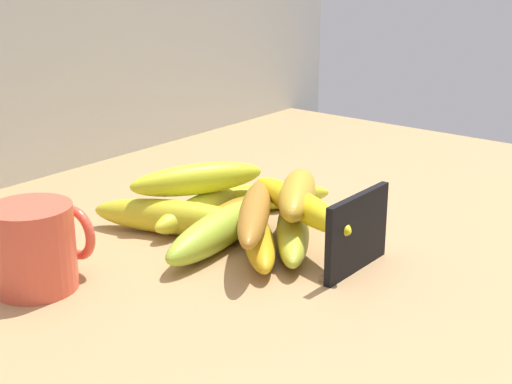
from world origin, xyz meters
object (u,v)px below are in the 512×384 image
Objects in this scene: chalkboard_sign at (356,236)px; banana_1 at (219,231)px; coffee_mug at (36,247)px; banana_5 at (206,208)px; banana_9 at (255,212)px; banana_7 at (300,204)px; banana_0 at (259,241)px; banana_3 at (293,230)px; banana_4 at (260,197)px; banana_10 at (198,179)px; banana_2 at (234,213)px; banana_8 at (297,194)px; banana_6 at (174,217)px.

chalkboard_sign reaches higher than banana_1.
banana_5 is (24.00, -0.74, -2.49)cm from coffee_mug.
coffee_mug is 0.49× the size of banana_9.
banana_1 is 9.60cm from banana_7.
banana_0 is at bearing -75.59° from banana_1.
banana_9 is (-4.68, 1.83, 3.09)cm from banana_3.
banana_9 is at bearing 106.98° from chalkboard_sign.
banana_5 is at bearing 162.07° from banana_4.
banana_10 is at bearing 74.67° from banana_0.
banana_3 is 5.90cm from banana_9.
banana_3 is 13.95cm from banana_10.
banana_2 is 0.96× the size of banana_5.
banana_3 is 3.77cm from banana_7.
banana_9 is at bearing 158.59° from banana_3.
banana_8 is (1.91, 1.67, 0.37)cm from banana_7.
banana_4 is 9.58cm from banana_10.
banana_4 is at bearing -17.93° from banana_5.
banana_0 is 6.09cm from banana_7.
banana_1 is 1.16× the size of banana_10.
banana_0 is at bearing 108.37° from chalkboard_sign.
banana_3 is 1.10× the size of banana_5.
banana_4 reaches higher than banana_0.
banana_1 reaches higher than banana_3.
banana_0 is at bearing 172.60° from banana_8.
chalkboard_sign reaches higher than banana_0.
banana_2 is 1.13× the size of banana_8.
banana_3 is (5.99, -5.98, -0.26)cm from banana_1.
banana_8 is (0.81, -8.88, 4.13)cm from banana_2.
coffee_mug reaches higher than chalkboard_sign.
banana_5 reaches higher than banana_0.
banana_2 is 7.52cm from banana_6.
banana_8 is 6.21cm from banana_9.
banana_10 is (-8.20, 3.12, 3.86)cm from banana_4.
banana_3 is 1.00× the size of banana_9.
banana_5 is (-7.57, 2.45, 0.11)cm from banana_4.
banana_10 is (4.57, 7.38, 3.49)cm from banana_1.
coffee_mug reaches higher than banana_6.
banana_10 reaches higher than banana_0.
banana_1 is (-4.65, 15.09, -1.73)cm from chalkboard_sign.
banana_10 is (-0.08, 22.48, 1.76)cm from chalkboard_sign.
banana_9 is at bearing -109.71° from banana_5.
banana_9 reaches higher than banana_3.
banana_6 is at bearing -177.05° from banana_10.
banana_8 is at bearing -26.53° from coffee_mug.
banana_4 is 14.57cm from banana_9.
banana_1 reaches higher than banana_4.
coffee_mug reaches higher than banana_1.
banana_3 is at bearing 64.98° from banana_7.
banana_1 is at bearing 107.13° from chalkboard_sign.
banana_2 is (1.84, 18.39, -2.24)cm from chalkboard_sign.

